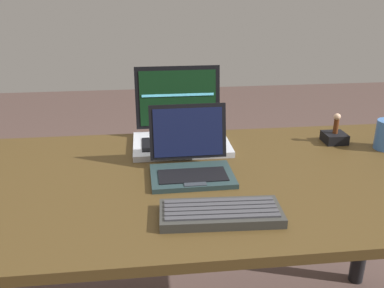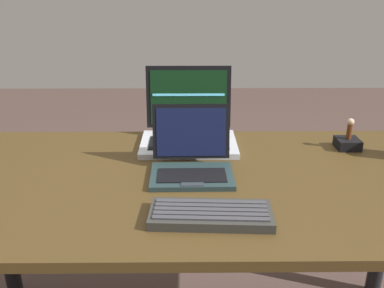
% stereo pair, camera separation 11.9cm
% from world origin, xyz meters
% --- Properties ---
extents(desk, '(1.67, 0.79, 0.73)m').
position_xyz_m(desk, '(0.00, 0.00, 0.63)').
color(desk, '#402F15').
rests_on(desk, ground).
extents(laptop_front, '(0.24, 0.21, 0.19)m').
position_xyz_m(laptop_front, '(-0.02, 0.02, 0.77)').
color(laptop_front, '#203032').
rests_on(laptop_front, desk).
extents(laptop_rear, '(0.33, 0.27, 0.26)m').
position_xyz_m(laptop_rear, '(-0.02, 0.28, 0.78)').
color(laptop_rear, '#B4B7C2').
rests_on(laptop_rear, desk).
extents(external_keyboard, '(0.30, 0.14, 0.03)m').
position_xyz_m(external_keyboard, '(0.03, -0.23, 0.74)').
color(external_keyboard, '#2E2D2B').
rests_on(external_keyboard, desk).
extents(figurine_stand, '(0.08, 0.08, 0.03)m').
position_xyz_m(figurine_stand, '(0.53, 0.22, 0.75)').
color(figurine_stand, black).
rests_on(figurine_stand, desk).
extents(figurine, '(0.02, 0.02, 0.07)m').
position_xyz_m(figurine, '(0.53, 0.22, 0.81)').
color(figurine, '#522610').
rests_on(figurine, figurine_stand).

